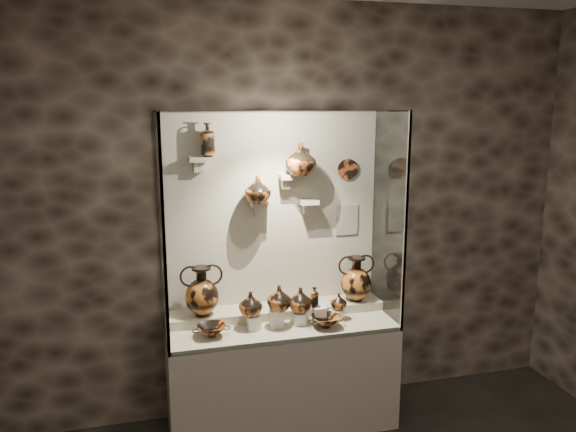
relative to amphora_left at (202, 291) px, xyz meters
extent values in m
cube|color=#2C221C|center=(0.57, 0.18, 0.51)|extent=(5.00, 0.02, 3.20)
cube|color=#C2B69C|center=(0.57, -0.14, -0.69)|extent=(1.70, 0.60, 0.80)
cube|color=#BEB093|center=(0.57, -0.14, -0.27)|extent=(1.68, 0.58, 0.03)
cube|color=#BEB093|center=(0.57, 0.04, -0.24)|extent=(1.70, 0.25, 0.10)
cube|color=#C2B69C|center=(0.57, 0.18, 0.51)|extent=(1.70, 0.03, 1.60)
cube|color=white|center=(0.57, -0.44, 0.51)|extent=(1.70, 0.01, 1.60)
cube|color=white|center=(-0.28, -0.14, 0.51)|extent=(0.01, 0.60, 1.60)
cube|color=white|center=(1.42, -0.14, 0.51)|extent=(0.01, 0.60, 1.60)
cube|color=white|center=(0.57, -0.14, 1.31)|extent=(1.70, 0.60, 0.01)
cube|color=gray|center=(-0.27, -0.43, 0.51)|extent=(0.02, 0.02, 1.60)
cube|color=gray|center=(1.41, -0.43, 0.51)|extent=(0.02, 0.02, 1.60)
cube|color=white|center=(0.35, -0.19, -0.21)|extent=(0.09, 0.09, 0.10)
cube|color=white|center=(0.52, -0.19, -0.19)|extent=(0.09, 0.09, 0.13)
cube|color=white|center=(0.69, -0.19, -0.21)|extent=(0.09, 0.09, 0.09)
cube|color=white|center=(0.85, -0.19, -0.20)|extent=(0.09, 0.09, 0.12)
cube|color=white|center=(0.99, -0.19, -0.22)|extent=(0.09, 0.09, 0.08)
cube|color=#C2B69C|center=(0.02, 0.10, 0.96)|extent=(0.14, 0.12, 0.04)
cube|color=#C2B69C|center=(0.47, 0.10, 0.61)|extent=(0.14, 0.12, 0.04)
cube|color=#C2B69C|center=(0.67, 0.10, 0.81)|extent=(0.10, 0.12, 0.04)
cube|color=#C2B69C|center=(0.85, 0.10, 0.61)|extent=(0.14, 0.12, 0.04)
imported|color=#AB5B20|center=(0.33, -0.17, -0.07)|extent=(0.23, 0.23, 0.18)
imported|color=#C35A22|center=(0.54, -0.20, -0.03)|extent=(0.21, 0.21, 0.19)
imported|color=#AB5B20|center=(0.71, -0.17, -0.07)|extent=(0.20, 0.20, 0.19)
imported|color=#AB5B20|center=(1.01, -0.18, -0.11)|extent=(0.15, 0.15, 0.13)
imported|color=#C35A22|center=(0.44, 0.05, 0.73)|extent=(0.26, 0.26, 0.21)
imported|color=#C35A22|center=(0.77, 0.04, 0.95)|extent=(0.25, 0.25, 0.24)
cylinder|color=#A34320|center=(1.18, 0.15, 0.85)|extent=(0.17, 0.02, 0.17)
cube|color=beige|center=(1.19, 0.15, 0.44)|extent=(0.18, 0.01, 0.24)
camera|label=1|loc=(-0.40, -3.97, 1.38)|focal=35.00mm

